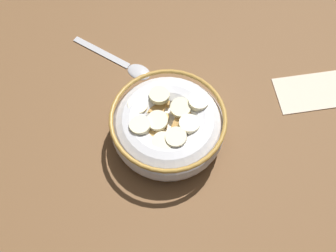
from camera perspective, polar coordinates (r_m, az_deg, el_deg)
ground_plane at (r=62.78cm, az=0.00°, el=-1.74°), size 138.06×138.06×2.00cm
cereal_bowl at (r=59.22cm, az=-0.00°, el=0.03°), size 15.55×15.55×6.03cm
spoon at (r=68.32cm, az=-5.38°, el=7.94°), size 10.32×12.11×0.80cm
folded_napkin at (r=68.92cm, az=18.03°, el=4.41°), size 11.47×8.05×0.30cm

